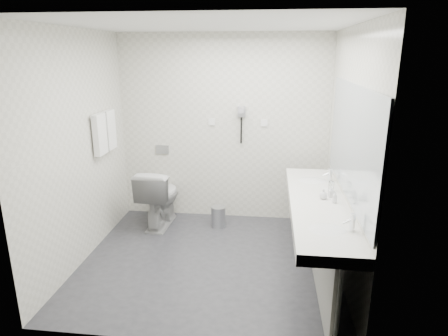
# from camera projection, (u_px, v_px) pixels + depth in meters

# --- Properties ---
(floor) EXTENTS (2.80, 2.80, 0.00)m
(floor) POSITION_uv_depth(u_px,v_px,m) (209.00, 261.00, 4.40)
(floor) COLOR #2C2C31
(floor) RESTS_ON ground
(ceiling) EXTENTS (2.80, 2.80, 0.00)m
(ceiling) POSITION_uv_depth(u_px,v_px,m) (206.00, 25.00, 3.69)
(ceiling) COLOR silver
(ceiling) RESTS_ON wall_back
(wall_back) EXTENTS (2.80, 0.00, 2.80)m
(wall_back) POSITION_uv_depth(u_px,v_px,m) (223.00, 129.00, 5.28)
(wall_back) COLOR beige
(wall_back) RESTS_ON floor
(wall_front) EXTENTS (2.80, 0.00, 2.80)m
(wall_front) POSITION_uv_depth(u_px,v_px,m) (179.00, 198.00, 2.81)
(wall_front) COLOR beige
(wall_front) RESTS_ON floor
(wall_left) EXTENTS (0.00, 2.60, 2.60)m
(wall_left) POSITION_uv_depth(u_px,v_px,m) (79.00, 149.00, 4.21)
(wall_left) COLOR beige
(wall_left) RESTS_ON floor
(wall_right) EXTENTS (0.00, 2.60, 2.60)m
(wall_right) POSITION_uv_depth(u_px,v_px,m) (347.00, 157.00, 3.89)
(wall_right) COLOR beige
(wall_right) RESTS_ON floor
(vanity_counter) EXTENTS (0.55, 2.20, 0.10)m
(vanity_counter) POSITION_uv_depth(u_px,v_px,m) (318.00, 206.00, 3.86)
(vanity_counter) COLOR silver
(vanity_counter) RESTS_ON floor
(vanity_panel) EXTENTS (0.03, 2.15, 0.75)m
(vanity_panel) POSITION_uv_depth(u_px,v_px,m) (318.00, 245.00, 3.97)
(vanity_panel) COLOR gray
(vanity_panel) RESTS_ON floor
(vanity_post_near) EXTENTS (0.06, 0.06, 0.75)m
(vanity_post_near) POSITION_uv_depth(u_px,v_px,m) (337.00, 309.00, 2.98)
(vanity_post_near) COLOR silver
(vanity_post_near) RESTS_ON floor
(vanity_post_far) EXTENTS (0.06, 0.06, 0.75)m
(vanity_post_far) POSITION_uv_depth(u_px,v_px,m) (311.00, 206.00, 4.96)
(vanity_post_far) COLOR silver
(vanity_post_far) RESTS_ON floor
(mirror) EXTENTS (0.02, 2.20, 1.05)m
(mirror) POSITION_uv_depth(u_px,v_px,m) (351.00, 142.00, 3.64)
(mirror) COLOR #B2BCC6
(mirror) RESTS_ON wall_right
(basin_near) EXTENTS (0.40, 0.31, 0.05)m
(basin_near) POSITION_uv_depth(u_px,v_px,m) (327.00, 231.00, 3.23)
(basin_near) COLOR white
(basin_near) RESTS_ON vanity_counter
(basin_far) EXTENTS (0.40, 0.31, 0.05)m
(basin_far) POSITION_uv_depth(u_px,v_px,m) (312.00, 182.00, 4.47)
(basin_far) COLOR white
(basin_far) RESTS_ON vanity_counter
(faucet_near) EXTENTS (0.04, 0.04, 0.15)m
(faucet_near) POSITION_uv_depth(u_px,v_px,m) (352.00, 222.00, 3.18)
(faucet_near) COLOR silver
(faucet_near) RESTS_ON vanity_counter
(faucet_far) EXTENTS (0.04, 0.04, 0.15)m
(faucet_far) POSITION_uv_depth(u_px,v_px,m) (330.00, 175.00, 4.42)
(faucet_far) COLOR silver
(faucet_far) RESTS_ON vanity_counter
(soap_bottle_a) EXTENTS (0.06, 0.06, 0.11)m
(soap_bottle_a) POSITION_uv_depth(u_px,v_px,m) (331.00, 192.00, 3.93)
(soap_bottle_a) COLOR silver
(soap_bottle_a) RESTS_ON vanity_counter
(soap_bottle_b) EXTENTS (0.11, 0.11, 0.10)m
(soap_bottle_b) POSITION_uv_depth(u_px,v_px,m) (323.00, 194.00, 3.88)
(soap_bottle_b) COLOR silver
(soap_bottle_b) RESTS_ON vanity_counter
(soap_bottle_c) EXTENTS (0.05, 0.05, 0.12)m
(soap_bottle_c) POSITION_uv_depth(u_px,v_px,m) (335.00, 197.00, 3.78)
(soap_bottle_c) COLOR silver
(soap_bottle_c) RESTS_ON vanity_counter
(glass_left) EXTENTS (0.07, 0.07, 0.11)m
(glass_left) POSITION_uv_depth(u_px,v_px,m) (331.00, 187.00, 4.09)
(glass_left) COLOR silver
(glass_left) RESTS_ON vanity_counter
(toilet) EXTENTS (0.49, 0.81, 0.80)m
(toilet) POSITION_uv_depth(u_px,v_px,m) (159.00, 197.00, 5.23)
(toilet) COLOR white
(toilet) RESTS_ON floor
(flush_plate) EXTENTS (0.18, 0.02, 0.12)m
(flush_plate) POSITION_uv_depth(u_px,v_px,m) (162.00, 149.00, 5.45)
(flush_plate) COLOR #B2B5BA
(flush_plate) RESTS_ON wall_back
(pedal_bin) EXTENTS (0.22, 0.22, 0.27)m
(pedal_bin) POSITION_uv_depth(u_px,v_px,m) (218.00, 217.00, 5.23)
(pedal_bin) COLOR #B2B5BA
(pedal_bin) RESTS_ON floor
(bin_lid) EXTENTS (0.19, 0.19, 0.02)m
(bin_lid) POSITION_uv_depth(u_px,v_px,m) (218.00, 207.00, 5.19)
(bin_lid) COLOR #B2B5BA
(bin_lid) RESTS_ON pedal_bin
(towel_rail) EXTENTS (0.02, 0.62, 0.02)m
(towel_rail) POSITION_uv_depth(u_px,v_px,m) (102.00, 114.00, 4.64)
(towel_rail) COLOR silver
(towel_rail) RESTS_ON wall_left
(towel_near) EXTENTS (0.07, 0.24, 0.48)m
(towel_near) POSITION_uv_depth(u_px,v_px,m) (100.00, 134.00, 4.57)
(towel_near) COLOR white
(towel_near) RESTS_ON towel_rail
(towel_far) EXTENTS (0.07, 0.24, 0.48)m
(towel_far) POSITION_uv_depth(u_px,v_px,m) (109.00, 130.00, 4.83)
(towel_far) COLOR white
(towel_far) RESTS_ON towel_rail
(dryer_cradle) EXTENTS (0.10, 0.04, 0.14)m
(dryer_cradle) POSITION_uv_depth(u_px,v_px,m) (242.00, 111.00, 5.16)
(dryer_cradle) COLOR gray
(dryer_cradle) RESTS_ON wall_back
(dryer_barrel) EXTENTS (0.08, 0.14, 0.08)m
(dryer_barrel) POSITION_uv_depth(u_px,v_px,m) (241.00, 110.00, 5.08)
(dryer_barrel) COLOR gray
(dryer_barrel) RESTS_ON dryer_cradle
(dryer_cord) EXTENTS (0.02, 0.02, 0.35)m
(dryer_cord) POSITION_uv_depth(u_px,v_px,m) (241.00, 130.00, 5.21)
(dryer_cord) COLOR black
(dryer_cord) RESTS_ON dryer_cradle
(switch_plate_a) EXTENTS (0.09, 0.02, 0.09)m
(switch_plate_a) POSITION_uv_depth(u_px,v_px,m) (212.00, 122.00, 5.26)
(switch_plate_a) COLOR white
(switch_plate_a) RESTS_ON wall_back
(switch_plate_b) EXTENTS (0.09, 0.02, 0.09)m
(switch_plate_b) POSITION_uv_depth(u_px,v_px,m) (264.00, 123.00, 5.18)
(switch_plate_b) COLOR white
(switch_plate_b) RESTS_ON wall_back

